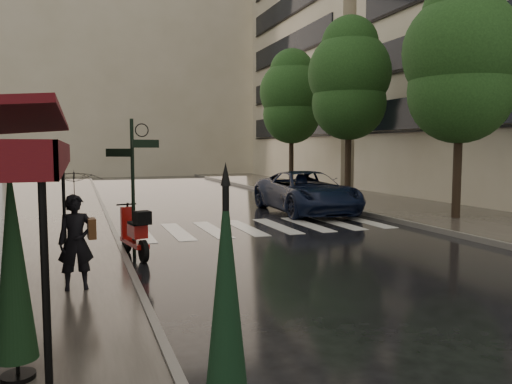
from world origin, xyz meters
TOP-DOWN VIEW (x-y plane):
  - ground at (0.00, 0.00)m, footprint 120.00×120.00m
  - sidewalk_near at (-4.50, 12.00)m, footprint 6.00×60.00m
  - sidewalk_far at (10.25, 12.00)m, footprint 5.50×60.00m
  - curb_near at (-1.45, 12.00)m, footprint 0.12×60.00m
  - curb_far at (7.45, 12.00)m, footprint 0.12×60.00m
  - crosswalk at (2.98, 6.00)m, footprint 7.85×3.20m
  - signpost at (-1.19, 3.00)m, footprint 1.17×0.29m
  - haussmann_far at (16.50, 26.00)m, footprint 8.00×16.00m
  - backdrop_building at (3.00, 38.00)m, footprint 22.00×6.00m
  - tree_near at (9.60, 5.00)m, footprint 3.80×3.80m
  - tree_mid at (9.50, 12.00)m, footprint 3.80×3.80m
  - tree_far at (9.70, 19.00)m, footprint 3.80×3.80m
  - pedestrian_with_umbrella at (-2.41, 0.20)m, footprint 1.00×1.01m
  - scooter at (-1.18, 2.89)m, footprint 0.65×1.74m
  - parked_car at (5.80, 8.69)m, footprint 2.77×5.73m
  - parasol_front at (-1.65, -6.00)m, footprint 0.39×0.39m
  - parasol_back at (-2.99, -3.02)m, footprint 0.42×0.42m

SIDE VIEW (x-z plane):
  - ground at x=0.00m, z-range 0.00..0.00m
  - crosswalk at x=2.98m, z-range 0.00..0.01m
  - sidewalk_near at x=-4.50m, z-range 0.00..0.12m
  - sidewalk_far at x=10.25m, z-range 0.00..0.12m
  - curb_near at x=-1.45m, z-range -0.01..0.15m
  - curb_far at x=7.45m, z-range -0.01..0.15m
  - scooter at x=-1.18m, z-range -0.04..1.11m
  - parked_car at x=5.80m, z-range 0.00..1.57m
  - parasol_front at x=-1.65m, z-range 0.20..2.40m
  - parasol_back at x=-2.99m, z-range 0.20..2.43m
  - pedestrian_with_umbrella at x=-2.41m, z-range 0.52..2.92m
  - signpost at x=-1.19m, z-range 0.28..3.38m
  - tree_near at x=9.60m, z-range 1.33..9.31m
  - tree_far at x=9.70m, z-range 1.37..9.54m
  - tree_mid at x=9.50m, z-range 1.42..9.76m
  - haussmann_far at x=16.50m, z-range 0.00..18.50m
  - backdrop_building at x=3.00m, z-range 0.00..20.00m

